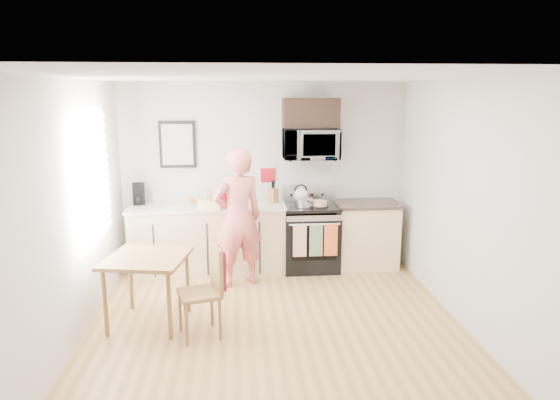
{
  "coord_description": "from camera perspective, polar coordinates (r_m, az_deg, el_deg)",
  "views": [
    {
      "loc": [
        -0.39,
        -4.72,
        2.47
      ],
      "look_at": [
        0.11,
        1.0,
        1.22
      ],
      "focal_mm": 32.0,
      "sensor_mm": 36.0,
      "label": 1
    }
  ],
  "objects": [
    {
      "name": "left_wall",
      "position": [
        5.12,
        -23.21,
        -1.91
      ],
      "size": [
        0.04,
        4.6,
        2.6
      ],
      "primitive_type": "cube",
      "color": "beige",
      "rests_on": "floor"
    },
    {
      "name": "dining_table",
      "position": [
        5.52,
        -14.95,
        -7.1
      ],
      "size": [
        0.83,
        0.83,
        0.76
      ],
      "rotation": [
        0.0,
        0.0,
        -0.18
      ],
      "color": "brown",
      "rests_on": "floor"
    },
    {
      "name": "chair",
      "position": [
        5.19,
        -7.84,
        -8.81
      ],
      "size": [
        0.53,
        0.5,
        0.95
      ],
      "rotation": [
        0.0,
        0.0,
        0.29
      ],
      "color": "brown",
      "rests_on": "floor"
    },
    {
      "name": "person",
      "position": [
        6.37,
        -4.84,
        -2.05
      ],
      "size": [
        0.76,
        0.63,
        1.79
      ],
      "primitive_type": "imported",
      "rotation": [
        0.0,
        0.0,
        3.49
      ],
      "color": "#D83F3B",
      "rests_on": "floor"
    },
    {
      "name": "front_wall",
      "position": [
        2.71,
        3.84,
        -13.26
      ],
      "size": [
        4.0,
        0.04,
        2.6
      ],
      "primitive_type": "cube",
      "color": "beige",
      "rests_on": "floor"
    },
    {
      "name": "wall_trivet",
      "position": [
        7.11,
        -1.4,
        2.85
      ],
      "size": [
        0.2,
        0.02,
        0.2
      ],
      "primitive_type": "cube",
      "color": "#A60E19",
      "rests_on": "back_wall"
    },
    {
      "name": "cake",
      "position": [
        6.85,
        4.54,
        -0.42
      ],
      "size": [
        0.24,
        0.24,
        0.08
      ],
      "color": "black",
      "rests_on": "range"
    },
    {
      "name": "window",
      "position": [
        5.81,
        -20.68,
        2.41
      ],
      "size": [
        0.06,
        1.4,
        1.5
      ],
      "color": "silver",
      "rests_on": "left_wall"
    },
    {
      "name": "countertop_right",
      "position": [
        7.13,
        9.9,
        -0.42
      ],
      "size": [
        0.88,
        0.64,
        0.04
      ],
      "primitive_type": "cube",
      "color": "black",
      "rests_on": "cabinet_right"
    },
    {
      "name": "cabinet_left",
      "position": [
        7.03,
        -8.17,
        -4.51
      ],
      "size": [
        2.1,
        0.6,
        0.9
      ],
      "primitive_type": "cube",
      "color": "tan",
      "rests_on": "floor"
    },
    {
      "name": "milk_carton",
      "position": [
        6.87,
        -8.19,
        0.34
      ],
      "size": [
        0.11,
        0.11,
        0.24
      ],
      "primitive_type": "cube",
      "rotation": [
        0.0,
        0.0,
        0.27
      ],
      "color": "tan",
      "rests_on": "countertop_left"
    },
    {
      "name": "utensil_crock",
      "position": [
        6.98,
        -6.52,
        0.7
      ],
      "size": [
        0.11,
        0.11,
        0.33
      ],
      "color": "#A60E19",
      "rests_on": "countertop_left"
    },
    {
      "name": "bread_bag",
      "position": [
        6.67,
        -7.93,
        -0.55
      ],
      "size": [
        0.34,
        0.23,
        0.11
      ],
      "primitive_type": "cube",
      "rotation": [
        0.0,
        0.0,
        -0.31
      ],
      "color": "tan",
      "rests_on": "countertop_left"
    },
    {
      "name": "knife_block",
      "position": [
        6.97,
        -0.82,
        0.52
      ],
      "size": [
        0.16,
        0.16,
        0.21
      ],
      "primitive_type": "cube",
      "rotation": [
        0.0,
        0.0,
        0.63
      ],
      "color": "brown",
      "rests_on": "countertop_left"
    },
    {
      "name": "fruit_bowl",
      "position": [
        6.98,
        -10.24,
        -0.25
      ],
      "size": [
        0.25,
        0.25,
        0.09
      ],
      "color": "white",
      "rests_on": "countertop_left"
    },
    {
      "name": "ceiling",
      "position": [
        4.73,
        -0.3,
        13.89
      ],
      "size": [
        4.0,
        4.6,
        0.04
      ],
      "primitive_type": "cube",
      "color": "silver",
      "rests_on": "back_wall"
    },
    {
      "name": "microwave",
      "position": [
        6.91,
        3.52,
        6.4
      ],
      "size": [
        0.76,
        0.51,
        0.42
      ],
      "primitive_type": "imported",
      "color": "silver",
      "rests_on": "back_wall"
    },
    {
      "name": "countertop_left",
      "position": [
        6.91,
        -8.29,
        -0.78
      ],
      "size": [
        2.14,
        0.64,
        0.04
      ],
      "primitive_type": "cube",
      "color": "beige",
      "rests_on": "cabinet_left"
    },
    {
      "name": "floor",
      "position": [
        5.34,
        -0.27,
        -15.24
      ],
      "size": [
        4.6,
        4.6,
        0.0
      ],
      "primitive_type": "plane",
      "color": "olive",
      "rests_on": "ground"
    },
    {
      "name": "cabinet_right",
      "position": [
        7.25,
        9.76,
        -4.05
      ],
      "size": [
        0.84,
        0.6,
        0.9
      ],
      "primitive_type": "cube",
      "color": "tan",
      "rests_on": "floor"
    },
    {
      "name": "back_wall",
      "position": [
        7.12,
        -1.81,
        2.86
      ],
      "size": [
        4.0,
        0.04,
        2.6
      ],
      "primitive_type": "cube",
      "color": "beige",
      "rests_on": "floor"
    },
    {
      "name": "kettle",
      "position": [
        7.1,
        2.41,
        0.65
      ],
      "size": [
        0.2,
        0.2,
        0.26
      ],
      "color": "white",
      "rests_on": "range"
    },
    {
      "name": "upper_cabinet",
      "position": [
        6.92,
        3.51,
        9.9
      ],
      "size": [
        0.76,
        0.35,
        0.4
      ],
      "primitive_type": "cube",
      "color": "black",
      "rests_on": "back_wall"
    },
    {
      "name": "pot",
      "position": [
        6.81,
        2.84,
        -0.31
      ],
      "size": [
        0.22,
        0.37,
        0.11
      ],
      "rotation": [
        0.0,
        0.0,
        0.24
      ],
      "color": "silver",
      "rests_on": "range"
    },
    {
      "name": "range",
      "position": [
        7.07,
        3.5,
        -4.42
      ],
      "size": [
        0.76,
        0.7,
        1.16
      ],
      "color": "black",
      "rests_on": "floor"
    },
    {
      "name": "coffee_maker",
      "position": [
        7.16,
        -15.87,
        0.61
      ],
      "size": [
        0.2,
        0.26,
        0.29
      ],
      "rotation": [
        0.0,
        0.0,
        0.19
      ],
      "color": "black",
      "rests_on": "countertop_left"
    },
    {
      "name": "right_wall",
      "position": [
        5.42,
        21.31,
        -1.01
      ],
      "size": [
        0.04,
        4.6,
        2.6
      ],
      "primitive_type": "cube",
      "color": "beige",
      "rests_on": "floor"
    },
    {
      "name": "wall_art",
      "position": [
        7.08,
        -11.63,
        6.23
      ],
      "size": [
        0.5,
        0.04,
        0.65
      ],
      "color": "black",
      "rests_on": "back_wall"
    }
  ]
}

